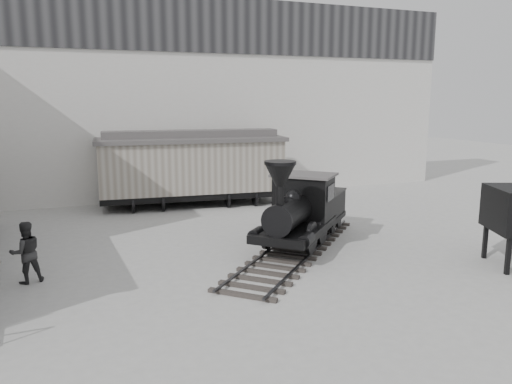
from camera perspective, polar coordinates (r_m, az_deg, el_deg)
name	(u,v)px	position (r m, az deg, el deg)	size (l,w,h in m)	color
ground	(279,281)	(15.70, 2.70, -10.07)	(90.00, 90.00, 0.00)	#9E9E9B
north_wall	(173,98)	(29.02, -9.47, 10.50)	(34.00, 2.51, 11.00)	silver
locomotive	(301,214)	(18.89, 5.13, -2.50)	(8.29, 8.47, 3.44)	#2B2522
boxcar	(192,166)	(26.24, -7.32, 2.93)	(9.88, 3.89, 3.95)	black
visitor_b	(26,252)	(16.75, -24.81, -6.28)	(0.93, 0.72, 1.91)	#2A2A2B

